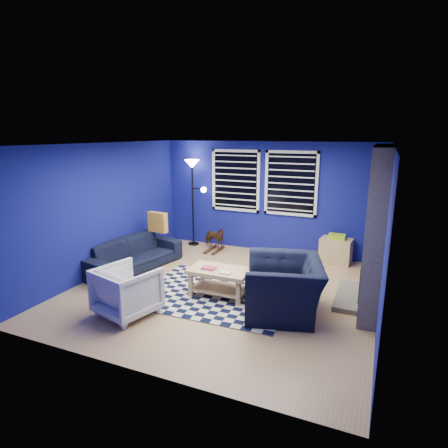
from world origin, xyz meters
name	(u,v)px	position (x,y,z in m)	size (l,w,h in m)	color
floor	(223,290)	(0.00, 0.00, 0.00)	(5.00, 5.00, 0.00)	tan
ceiling	(223,144)	(0.00, 0.00, 2.50)	(5.00, 5.00, 0.00)	white
wall_back	(267,197)	(0.00, 2.50, 1.25)	(5.00, 5.00, 0.00)	navy
wall_left	(104,209)	(-2.50, 0.00, 1.25)	(5.00, 5.00, 0.00)	navy
wall_right	(385,236)	(2.50, 0.00, 1.25)	(5.00, 5.00, 0.00)	navy
fireplace	(375,231)	(2.36, 0.50, 1.20)	(0.65, 2.00, 2.50)	gray
window_left	(235,181)	(-0.75, 2.46, 1.60)	(1.17, 0.06, 1.42)	black
window_right	(291,184)	(0.55, 2.46, 1.60)	(1.17, 0.06, 1.42)	black
tv	(384,202)	(2.45, 2.00, 1.40)	(0.07, 1.00, 0.58)	black
rug	(216,293)	(-0.04, -0.20, 0.01)	(2.50, 2.00, 0.02)	black
sofa	(132,254)	(-2.10, 0.26, 0.31)	(0.82, 2.10, 0.61)	black
armchair_big	(284,287)	(1.17, -0.39, 0.41)	(1.11, 1.27, 0.83)	black
armchair_bent	(127,291)	(-0.98, -1.38, 0.37)	(0.80, 0.82, 0.75)	gray
rocking_horse	(214,238)	(-1.07, 1.95, 0.33)	(0.61, 0.28, 0.51)	#452516
coffee_table	(219,277)	(0.04, -0.26, 0.35)	(1.01, 0.58, 0.50)	tan
cabinet	(336,250)	(1.62, 2.25, 0.27)	(0.67, 0.48, 0.61)	tan
floor_lamp	(193,176)	(-1.74, 2.25, 1.69)	(0.56, 0.35, 2.07)	black
throw_pillow	(158,222)	(-1.95, 0.98, 0.82)	(0.45, 0.13, 0.42)	#C08A2D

